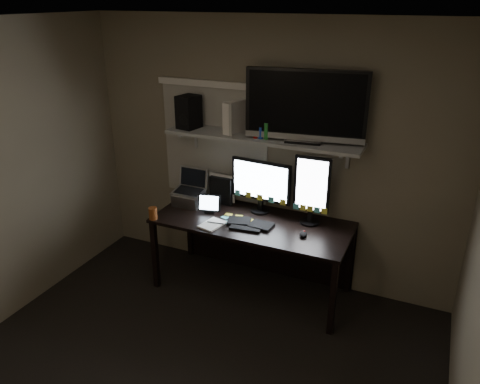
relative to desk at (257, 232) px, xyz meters
The scene contains 19 objects.
ceiling 2.49m from the desk, 90.00° to the right, with size 3.60×3.60×0.00m, color silver.
back_wall 0.74m from the desk, 90.00° to the left, with size 3.60×3.60×0.00m, color #6D624E.
window_blinds 0.96m from the desk, 156.69° to the left, with size 1.10×0.02×1.10m, color #B5B2A3.
desk is the anchor object (origin of this frame).
wall_shelf 0.91m from the desk, 90.00° to the left, with size 1.80×0.35×0.03m, color #9E9F9B.
monitor_landscape 0.45m from the desk, 94.60° to the left, with size 0.60×0.06×0.52m, color black.
monitor_portrait 0.70m from the desk, ahead, with size 0.32×0.06×0.64m, color black.
keyboard 0.27m from the desk, 86.80° to the right, with size 0.43×0.17×0.03m, color black.
mouse 0.59m from the desk, 22.39° to the right, with size 0.06×0.10×0.04m, color black.
notepad 0.49m from the desk, 131.20° to the right, with size 0.17×0.23×0.01m, color white.
tablet 0.53m from the desk, 165.17° to the right, with size 0.22×0.09×0.19m, color black.
file_sorter 0.56m from the desk, 161.17° to the left, with size 0.23×0.11×0.29m, color black.
laptop 0.79m from the desk, behind, with size 0.31×0.25×0.35m, color #B7B7BC.
cup 0.99m from the desk, 152.14° to the right, with size 0.08×0.08×0.11m, color brown.
sticky_notes 0.28m from the desk, 124.29° to the right, with size 0.30×0.22×0.00m, color yellow, non-canonical shape.
tv 1.30m from the desk, 11.12° to the left, with size 1.02×0.18×0.61m, color black.
game_console 1.11m from the desk, 160.23° to the left, with size 0.07×0.24×0.29m, color silver.
speaker 1.31m from the desk, behind, with size 0.17×0.20×0.31m, color black.
bottles 1.00m from the desk, 26.82° to the left, with size 0.24×0.05×0.15m, color #A50F0C, non-canonical shape.
Camera 1 is at (1.46, -2.13, 2.64)m, focal length 35.00 mm.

